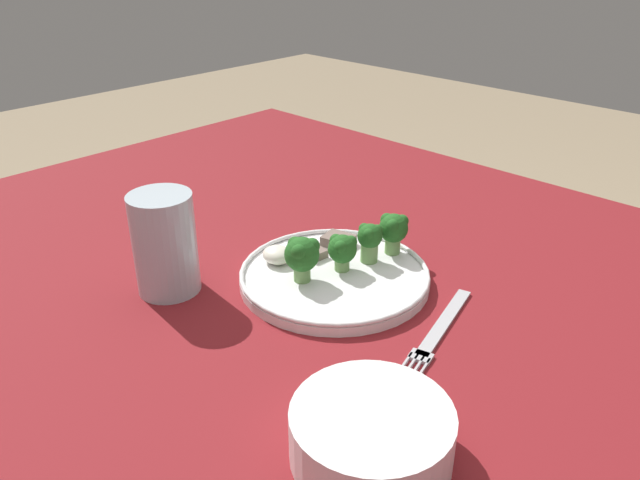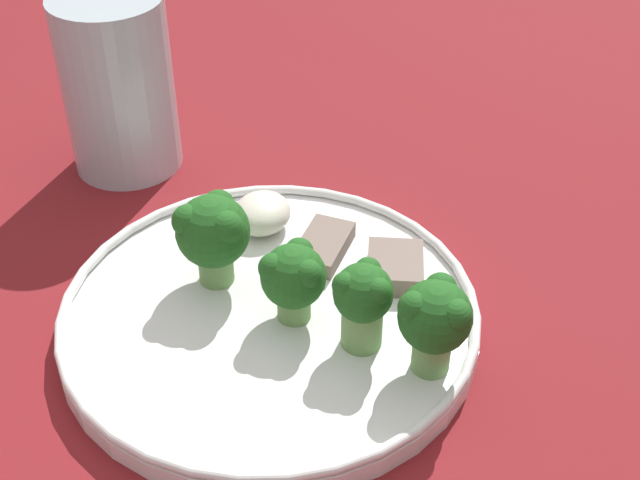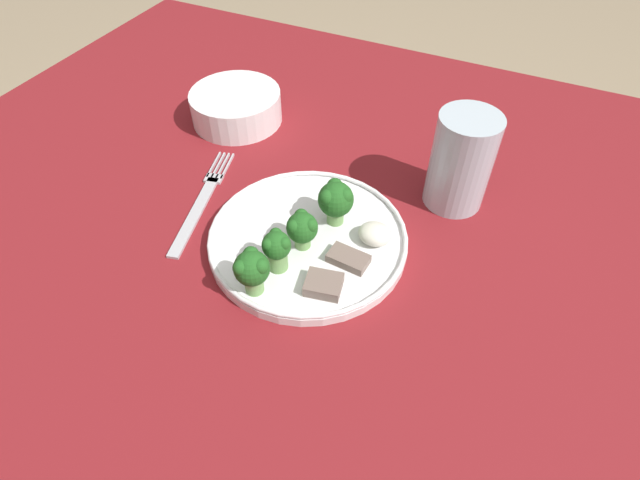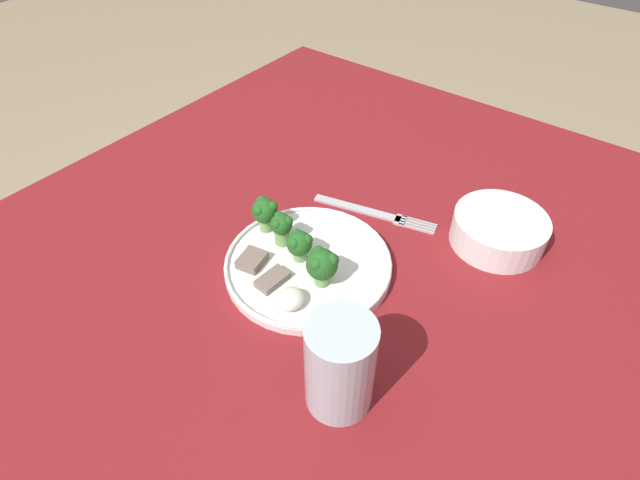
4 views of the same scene
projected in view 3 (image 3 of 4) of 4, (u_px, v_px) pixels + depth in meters
The scene contains 13 objects.
ground_plane at pixel (328, 461), 1.16m from camera, with size 8.00×8.00×0.00m, color #9E896B.
table at pixel (333, 289), 0.68m from camera, with size 1.30×1.05×0.74m.
dinner_plate at pixel (308, 239), 0.60m from camera, with size 0.24×0.24×0.02m.
fork at pixel (202, 201), 0.66m from camera, with size 0.07×0.20×0.00m.
cream_bowl at pixel (236, 107), 0.78m from camera, with size 0.14×0.14×0.05m.
drinking_glass at pixel (460, 166), 0.62m from camera, with size 0.08×0.08×0.13m.
broccoli_floret_near_rim_left at pixel (277, 248), 0.55m from camera, with size 0.03×0.03×0.05m.
broccoli_floret_center_left at pixel (302, 228), 0.57m from camera, with size 0.04×0.04×0.05m.
broccoli_floret_back_left at pixel (252, 269), 0.52m from camera, with size 0.04×0.04×0.06m.
broccoli_floret_front_left at pixel (336, 199), 0.59m from camera, with size 0.04×0.04×0.06m.
meat_slice_front_slice at pixel (348, 259), 0.57m from camera, with size 0.05×0.03×0.01m.
meat_slice_middle_slice at pixel (324, 285), 0.54m from camera, with size 0.05×0.04×0.01m.
sauce_dollop at pixel (375, 234), 0.59m from camera, with size 0.04×0.04×0.02m.
Camera 3 is at (0.16, -0.38, 1.20)m, focal length 28.00 mm.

